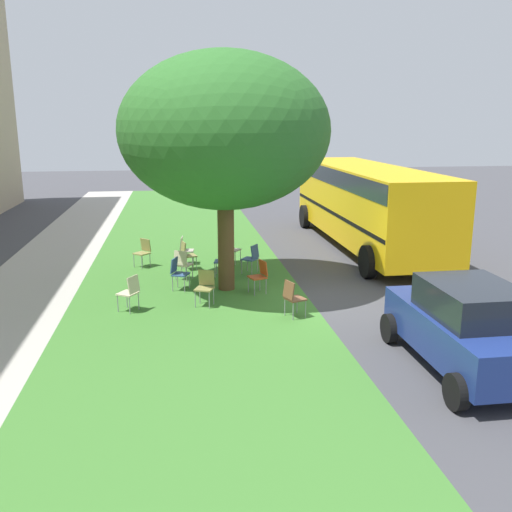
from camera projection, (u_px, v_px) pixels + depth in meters
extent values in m
plane|color=#424247|center=(318.00, 300.00, 14.19)|extent=(80.00, 80.00, 0.00)
cube|color=#3D752D|center=(192.00, 306.00, 13.74)|extent=(48.00, 6.00, 0.01)
cube|color=#ADA89E|center=(3.00, 315.00, 13.12)|extent=(48.00, 2.80, 0.01)
cylinder|color=brown|center=(226.00, 237.00, 14.83)|extent=(0.44, 0.44, 2.90)
ellipsoid|color=#2D6B28|center=(225.00, 131.00, 14.19)|extent=(5.39, 5.39, 3.98)
cube|color=#ADA393|center=(187.00, 251.00, 17.70)|extent=(0.46, 0.45, 0.04)
cube|color=#ADA393|center=(181.00, 243.00, 17.64)|extent=(0.41, 0.13, 0.40)
cylinder|color=gray|center=(192.00, 259.00, 17.59)|extent=(0.02, 0.02, 0.42)
cylinder|color=gray|center=(193.00, 256.00, 17.94)|extent=(0.02, 0.02, 0.42)
cylinder|color=gray|center=(182.00, 259.00, 17.58)|extent=(0.02, 0.02, 0.42)
cylinder|color=gray|center=(183.00, 256.00, 17.93)|extent=(0.02, 0.02, 0.42)
cube|color=#ADA393|center=(233.00, 250.00, 17.80)|extent=(0.57, 0.57, 0.04)
cube|color=#ADA393|center=(228.00, 242.00, 17.82)|extent=(0.38, 0.30, 0.40)
cylinder|color=gray|center=(235.00, 259.00, 17.63)|extent=(0.02, 0.02, 0.42)
cylinder|color=gray|center=(240.00, 256.00, 17.94)|extent=(0.02, 0.02, 0.42)
cylinder|color=gray|center=(226.00, 257.00, 17.77)|extent=(0.02, 0.02, 0.42)
cylinder|color=gray|center=(231.00, 255.00, 18.09)|extent=(0.02, 0.02, 0.42)
cube|color=olive|center=(189.00, 256.00, 17.04)|extent=(0.51, 0.49, 0.04)
cube|color=olive|center=(183.00, 248.00, 16.91)|extent=(0.41, 0.18, 0.40)
cylinder|color=gray|center=(196.00, 264.00, 17.00)|extent=(0.02, 0.02, 0.42)
cylinder|color=gray|center=(193.00, 261.00, 17.32)|extent=(0.02, 0.02, 0.42)
cylinder|color=gray|center=(186.00, 265.00, 16.87)|extent=(0.02, 0.02, 0.42)
cylinder|color=gray|center=(182.00, 262.00, 17.19)|extent=(0.02, 0.02, 0.42)
cube|color=#335184|center=(250.00, 259.00, 16.63)|extent=(0.57, 0.57, 0.04)
cube|color=#335184|center=(255.00, 252.00, 16.49)|extent=(0.37, 0.30, 0.40)
cylinder|color=gray|center=(247.00, 264.00, 16.91)|extent=(0.02, 0.02, 0.42)
cylinder|color=gray|center=(242.00, 267.00, 16.60)|extent=(0.02, 0.02, 0.42)
cylinder|color=gray|center=(257.00, 266.00, 16.76)|extent=(0.02, 0.02, 0.42)
cylinder|color=gray|center=(252.00, 268.00, 16.45)|extent=(0.02, 0.02, 0.42)
cube|color=#C64C1E|center=(257.00, 277.00, 14.68)|extent=(0.53, 0.51, 0.04)
cube|color=#C64C1E|center=(263.00, 268.00, 14.70)|extent=(0.41, 0.21, 0.40)
cylinder|color=gray|center=(248.00, 285.00, 14.82)|extent=(0.02, 0.02, 0.42)
cylinder|color=gray|center=(255.00, 288.00, 14.50)|extent=(0.02, 0.02, 0.42)
cylinder|color=gray|center=(260.00, 283.00, 14.96)|extent=(0.02, 0.02, 0.42)
cylinder|color=gray|center=(266.00, 286.00, 14.65)|extent=(0.02, 0.02, 0.42)
cube|color=#335184|center=(221.00, 261.00, 16.34)|extent=(0.49, 0.48, 0.04)
cube|color=#335184|center=(227.00, 253.00, 16.27)|extent=(0.41, 0.16, 0.40)
cylinder|color=gray|center=(217.00, 267.00, 16.57)|extent=(0.02, 0.02, 0.42)
cylinder|color=gray|center=(215.00, 270.00, 16.23)|extent=(0.02, 0.02, 0.42)
cylinder|color=gray|center=(228.00, 267.00, 16.56)|extent=(0.02, 0.02, 0.42)
cylinder|color=gray|center=(227.00, 271.00, 16.21)|extent=(0.02, 0.02, 0.42)
cube|color=beige|center=(128.00, 293.00, 13.31)|extent=(0.57, 0.56, 0.04)
cube|color=beige|center=(133.00, 284.00, 13.18)|extent=(0.38, 0.28, 0.40)
cylinder|color=gray|center=(127.00, 299.00, 13.59)|extent=(0.02, 0.02, 0.42)
cylinder|color=gray|center=(118.00, 304.00, 13.27)|extent=(0.02, 0.02, 0.42)
cylinder|color=gray|center=(139.00, 301.00, 13.46)|extent=(0.02, 0.02, 0.42)
cylinder|color=gray|center=(130.00, 306.00, 13.14)|extent=(0.02, 0.02, 0.42)
cube|color=beige|center=(184.00, 265.00, 15.96)|extent=(0.56, 0.57, 0.04)
cube|color=beige|center=(180.00, 258.00, 15.74)|extent=(0.28, 0.39, 0.40)
cylinder|color=gray|center=(193.00, 272.00, 16.10)|extent=(0.02, 0.02, 0.42)
cylinder|color=gray|center=(182.00, 270.00, 16.23)|extent=(0.02, 0.02, 0.42)
cylinder|color=gray|center=(187.00, 275.00, 15.79)|extent=(0.02, 0.02, 0.42)
cylinder|color=gray|center=(176.00, 273.00, 15.93)|extent=(0.02, 0.02, 0.42)
cube|color=olive|center=(142.00, 253.00, 17.32)|extent=(0.58, 0.58, 0.04)
cube|color=olive|center=(146.00, 245.00, 17.41)|extent=(0.34, 0.34, 0.40)
cylinder|color=gray|center=(134.00, 261.00, 17.35)|extent=(0.02, 0.02, 0.42)
cylinder|color=gray|center=(142.00, 262.00, 17.14)|extent=(0.02, 0.02, 0.42)
cylinder|color=gray|center=(142.00, 259.00, 17.61)|extent=(0.02, 0.02, 0.42)
cylinder|color=gray|center=(150.00, 260.00, 17.41)|extent=(0.02, 0.02, 0.42)
cube|color=olive|center=(204.00, 289.00, 13.66)|extent=(0.53, 0.54, 0.04)
cube|color=olive|center=(206.00, 277.00, 13.77)|extent=(0.23, 0.40, 0.40)
cylinder|color=gray|center=(195.00, 299.00, 13.59)|extent=(0.02, 0.02, 0.42)
cylinder|color=gray|center=(209.00, 300.00, 13.51)|extent=(0.02, 0.02, 0.42)
cylinder|color=gray|center=(200.00, 295.00, 13.91)|extent=(0.02, 0.02, 0.42)
cylinder|color=gray|center=(214.00, 296.00, 13.83)|extent=(0.02, 0.02, 0.42)
cube|color=brown|center=(295.00, 299.00, 12.90)|extent=(0.53, 0.52, 0.04)
cube|color=brown|center=(289.00, 290.00, 12.76)|extent=(0.40, 0.22, 0.40)
cylinder|color=gray|center=(306.00, 309.00, 12.88)|extent=(0.02, 0.02, 0.42)
cylinder|color=gray|center=(297.00, 305.00, 13.19)|extent=(0.02, 0.02, 0.42)
cylinder|color=gray|center=(293.00, 312.00, 12.72)|extent=(0.02, 0.02, 0.42)
cylinder|color=gray|center=(285.00, 307.00, 13.03)|extent=(0.02, 0.02, 0.42)
cube|color=#335184|center=(181.00, 274.00, 14.97)|extent=(0.54, 0.53, 0.04)
cube|color=#335184|center=(174.00, 265.00, 14.95)|extent=(0.40, 0.23, 0.40)
cylinder|color=gray|center=(184.00, 285.00, 14.81)|extent=(0.02, 0.02, 0.42)
cylinder|color=gray|center=(189.00, 281.00, 15.15)|extent=(0.02, 0.02, 0.42)
cylinder|color=gray|center=(173.00, 284.00, 14.89)|extent=(0.02, 0.02, 0.42)
cylinder|color=gray|center=(178.00, 280.00, 15.23)|extent=(0.02, 0.02, 0.42)
cube|color=navy|center=(465.00, 334.00, 10.14)|extent=(3.70, 1.64, 0.76)
cube|color=#1E232B|center=(473.00, 302.00, 9.84)|extent=(1.90, 1.44, 0.64)
cylinder|color=black|center=(389.00, 328.00, 11.45)|extent=(0.60, 0.18, 0.60)
cylinder|color=black|center=(469.00, 324.00, 11.70)|extent=(0.60, 0.18, 0.60)
cylinder|color=black|center=(456.00, 392.00, 8.76)|extent=(0.60, 0.18, 0.60)
cube|color=yellow|center=(366.00, 202.00, 19.90)|extent=(10.40, 2.44, 2.50)
cube|color=black|center=(365.00, 212.00, 19.98)|extent=(10.30, 2.46, 0.12)
cube|color=black|center=(367.00, 177.00, 19.68)|extent=(10.30, 2.46, 0.56)
cylinder|color=black|center=(305.00, 216.00, 23.84)|extent=(0.96, 0.28, 0.96)
cylinder|color=black|center=(362.00, 215.00, 24.19)|extent=(0.96, 0.28, 0.96)
cylinder|color=black|center=(368.00, 262.00, 16.14)|extent=(0.96, 0.28, 0.96)
cylinder|color=black|center=(450.00, 259.00, 16.50)|extent=(0.96, 0.28, 0.96)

